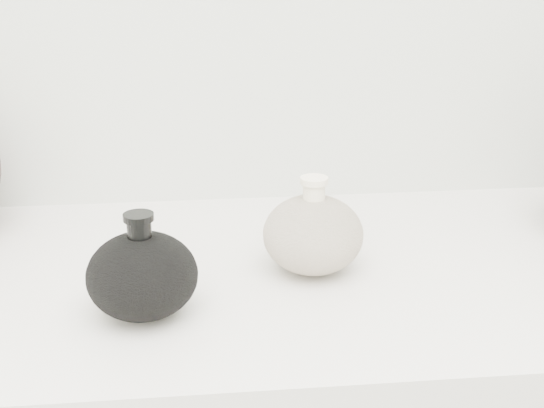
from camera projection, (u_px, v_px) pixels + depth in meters
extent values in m
cube|color=silver|center=(288.00, 279.00, 0.92)|extent=(1.20, 0.50, 0.03)
ellipsoid|color=black|center=(142.00, 276.00, 0.79)|extent=(0.15, 0.15, 0.09)
cylinder|color=black|center=(139.00, 229.00, 0.77)|extent=(0.03, 0.03, 0.03)
cylinder|color=black|center=(138.00, 217.00, 0.76)|extent=(0.04, 0.04, 0.01)
ellipsoid|color=beige|center=(313.00, 234.00, 0.89)|extent=(0.14, 0.14, 0.09)
cylinder|color=#F1E2C2|center=(314.00, 192.00, 0.87)|extent=(0.03, 0.03, 0.03)
cylinder|color=#F1E2C2|center=(314.00, 180.00, 0.87)|extent=(0.04, 0.04, 0.01)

